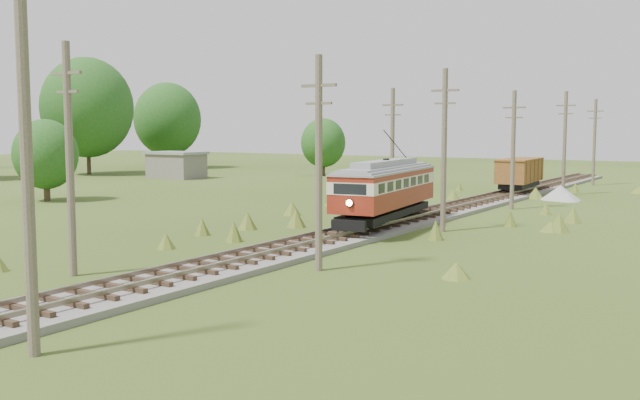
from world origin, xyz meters
The scene contains 17 objects.
railbed_main centered at (0.00, 34.00, 0.19)m, with size 3.60×96.00×0.57m.
streetcar centered at (0.00, 30.28, 2.43)m, with size 4.11×11.28×5.11m.
gondola centered at (0.00, 55.69, 1.96)m, with size 3.05×7.94×2.59m.
gravel_pile centered at (4.35, 52.63, 0.55)m, with size 3.26×3.46×1.18m.
utility_pole_r_1 centered at (3.10, 5.00, 4.40)m, with size 0.30×0.30×8.80m.
utility_pole_r_2 centered at (3.30, 18.00, 4.42)m, with size 1.60×0.30×8.60m.
utility_pole_r_3 centered at (3.20, 31.00, 4.63)m, with size 1.60×0.30×9.00m.
utility_pole_r_4 centered at (3.00, 44.00, 4.32)m, with size 1.60×0.30×8.40m.
utility_pole_r_5 centered at (3.40, 57.00, 4.58)m, with size 1.60×0.30×8.90m.
utility_pole_r_6 centered at (3.20, 70.00, 4.47)m, with size 1.60×0.30×8.70m.
utility_pole_l_a centered at (-4.20, 12.00, 4.63)m, with size 1.60×0.30×9.00m.
utility_pole_l_b centered at (-4.50, 40.00, 4.42)m, with size 1.60×0.30×8.60m.
tree_left_4 centered at (-54.00, 54.00, 8.37)m, with size 11.34×11.34×14.61m.
tree_left_5 centered at (-56.00, 70.00, 7.12)m, with size 9.66×9.66×12.44m.
tree_mid_a centered at (-28.00, 68.00, 4.02)m, with size 5.46×5.46×7.03m.
tree_mid_c centered at (-30.00, 30.00, 3.71)m, with size 5.04×5.04×6.49m.
shed centered at (-40.00, 55.00, 1.57)m, with size 6.40×4.40×3.10m.
Camera 1 is at (18.54, -5.86, 5.68)m, focal length 40.00 mm.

